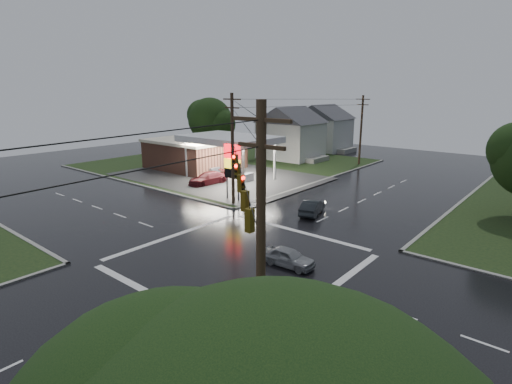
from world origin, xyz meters
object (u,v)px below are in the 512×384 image
Objects in this scene: car_pump at (208,178)px; tree_nw_behind at (211,120)px; utility_pole_nw at (233,148)px; utility_pole_n at (361,129)px; gas_station at (199,152)px; house_near at (291,132)px; house_far at (323,127)px; car_crossing at (288,257)px; pylon_sign at (232,163)px; car_north at (312,207)px; utility_pole_se at (261,263)px.

tree_nw_behind is at bearing 142.70° from car_pump.
utility_pole_n is (0.00, 28.50, -0.25)m from utility_pole_nw.
gas_station is 2.37× the size of house_near.
tree_nw_behind is (-11.89, -18.01, 1.77)m from house_far.
utility_pole_n is at bearing 16.00° from car_crossing.
house_near is 1.10× the size of tree_nw_behind.
house_near is (4.73, 16.30, 1.86)m from gas_station.
utility_pole_nw is 1.05× the size of utility_pole_n.
car_north is at bearing 7.87° from pylon_sign.
utility_pole_n is at bearing 111.80° from utility_pole_se.
gas_station is at bearing -131.47° from utility_pole_n.
pylon_sign is 27.56m from utility_pole_n.
gas_station is 6.21× the size of car_north.
utility_pole_nw reaches higher than car_crossing.
utility_pole_n is 16.00m from house_far.
gas_station is 24.60m from utility_pole_n.
car_crossing is at bearing 97.80° from car_north.
utility_pole_nw reaches higher than tree_nw_behind.
house_near is at bearing 113.37° from utility_pole_nw.
utility_pole_nw is 1.10× the size of tree_nw_behind.
utility_pole_nw is 2.12× the size of car_pump.
gas_station is 9.82m from car_pump.
car_north reaches higher than car_crossing.
utility_pole_nw reaches higher than house_far.
utility_pole_nw is 26.87m from utility_pole_se.
utility_pole_se is at bearing -32.89° from car_pump.
utility_pole_se is at bearing -42.34° from tree_nw_behind.
gas_station is 28.61m from house_far.
car_pump is (-8.38, -24.00, -4.71)m from utility_pole_n.
tree_nw_behind reaches higher than car_crossing.
house_far reaches higher than car_pump.
gas_station is 2.50× the size of utility_pole_n.
utility_pole_n is 2.49× the size of car_north.
car_pump is (-16.32, 2.26, 0.06)m from car_north.
utility_pole_se is 54.77m from house_near.
tree_nw_behind reaches higher than house_far.
tree_nw_behind is (-24.34, -8.01, 0.71)m from utility_pole_n.
car_north is 16.48m from car_pump.
car_pump is at bearing 151.76° from utility_pole_nw.
pylon_sign is at bearing -17.63° from car_pump.
car_pump is at bearing 139.36° from utility_pole_se.
utility_pole_nw is at bearing -45.00° from pylon_sign.
utility_pole_n reaches higher than car_north.
utility_pole_nw is 3.04× the size of car_crossing.
utility_pole_nw reaches higher than utility_pole_n.
utility_pole_se reaches higher than car_pump.
house_near is 42.67m from car_crossing.
house_near reaches higher than car_north.
utility_pole_n is 0.95× the size of house_far.
gas_station is 2.38× the size of utility_pole_se.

